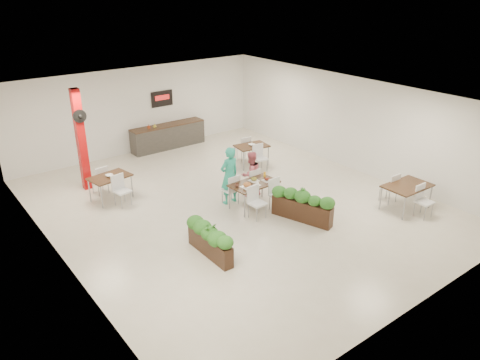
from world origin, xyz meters
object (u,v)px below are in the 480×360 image
at_px(side_table_b, 252,149).
at_px(planter_left, 210,238).
at_px(service_counter, 168,136).
at_px(red_column, 81,139).
at_px(diner_man, 229,175).
at_px(side_table_c, 407,189).
at_px(planter_right, 302,204).
at_px(main_table, 254,187).
at_px(side_table_a, 110,180).
at_px(diner_woman, 251,174).

bearing_deg(side_table_b, planter_left, -129.81).
bearing_deg(planter_left, service_counter, 67.56).
height_order(red_column, diner_man, red_column).
relative_size(service_counter, side_table_c, 1.84).
distance_m(planter_right, side_table_b, 4.35).
height_order(main_table, side_table_c, same).
bearing_deg(red_column, diner_man, -50.27).
distance_m(red_column, diner_man, 4.74).
bearing_deg(diner_man, side_table_a, -43.20).
relative_size(red_column, side_table_b, 1.92).
relative_size(planter_left, planter_right, 0.94).
bearing_deg(side_table_b, red_column, 171.67).
height_order(diner_woman, side_table_a, diner_woman).
xyz_separation_m(service_counter, side_table_a, (-3.71, -3.11, 0.14)).
distance_m(diner_man, planter_left, 2.96).
xyz_separation_m(planter_left, side_table_a, (-0.61, 4.41, 0.14)).
height_order(service_counter, planter_left, service_counter).
xyz_separation_m(main_table, planter_left, (-2.48, -1.40, -0.15)).
relative_size(main_table, planter_left, 0.99).
distance_m(diner_man, side_table_b, 3.12).
height_order(planter_right, side_table_b, planter_right).
height_order(side_table_a, side_table_c, same).
height_order(planter_right, side_table_c, planter_right).
bearing_deg(planter_right, service_counter, 89.26).
bearing_deg(main_table, side_table_b, 52.29).
bearing_deg(service_counter, side_table_b, -68.10).
relative_size(service_counter, diner_man, 1.72).
bearing_deg(main_table, side_table_c, -39.28).
bearing_deg(diner_woman, red_column, -45.69).
bearing_deg(planter_left, planter_right, -1.05).
bearing_deg(side_table_a, service_counter, 30.13).
bearing_deg(service_counter, red_column, -155.00).
relative_size(service_counter, planter_left, 1.78).
bearing_deg(main_table, planter_left, -150.54).
relative_size(planter_left, side_table_a, 1.01).
relative_size(red_column, side_table_c, 1.96).
height_order(red_column, side_table_b, red_column).
height_order(main_table, diner_woman, diner_woman).
height_order(main_table, diner_man, diner_man).
distance_m(service_counter, side_table_b, 3.77).
height_order(side_table_b, side_table_c, same).
relative_size(service_counter, side_table_a, 1.80).
distance_m(planter_left, side_table_c, 6.03).
height_order(red_column, planter_right, red_column).
distance_m(red_column, diner_woman, 5.30).
xyz_separation_m(service_counter, side_table_c, (2.77, -8.88, 0.15)).
relative_size(diner_man, diner_woman, 1.22).
xyz_separation_m(planter_left, side_table_b, (4.51, 4.02, 0.14)).
xyz_separation_m(diner_woman, planter_right, (0.11, -2.11, -0.22)).
distance_m(red_column, side_table_a, 1.63).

